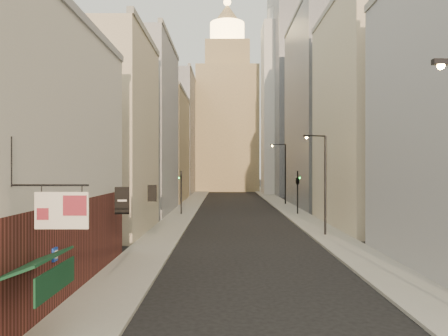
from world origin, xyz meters
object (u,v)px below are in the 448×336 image
(clock_tower, at_px, (227,115))
(traffic_light_left, at_px, (181,184))
(traffic_light_right, at_px, (298,181))
(streetlamp_mid, at_px, (323,179))
(streetlamp_far, at_px, (284,170))
(white_tower, at_px, (282,102))

(clock_tower, bearing_deg, traffic_light_left, -96.01)
(traffic_light_left, distance_m, traffic_light_right, 13.17)
(clock_tower, distance_m, traffic_light_right, 54.91)
(streetlamp_mid, bearing_deg, traffic_light_left, 106.34)
(clock_tower, height_order, streetlamp_mid, clock_tower)
(traffic_light_left, bearing_deg, clock_tower, -82.75)
(streetlamp_far, relative_size, traffic_light_left, 1.75)
(traffic_light_right, bearing_deg, streetlamp_far, -113.86)
(streetlamp_far, bearing_deg, traffic_light_right, -71.19)
(white_tower, relative_size, traffic_light_right, 8.30)
(clock_tower, height_order, streetlamp_far, clock_tower)
(clock_tower, relative_size, traffic_light_left, 8.98)
(streetlamp_mid, relative_size, traffic_light_right, 1.58)
(traffic_light_left, bearing_deg, streetlamp_far, -121.95)
(white_tower, xyz_separation_m, streetlamp_mid, (-3.95, -53.85, -14.08))
(streetlamp_mid, height_order, streetlamp_far, streetlamp_far)
(streetlamp_mid, xyz_separation_m, traffic_light_left, (-12.60, 15.05, -1.00))
(traffic_light_left, bearing_deg, traffic_light_right, -165.95)
(white_tower, distance_m, streetlamp_far, 29.08)
(clock_tower, bearing_deg, streetlamp_far, -78.77)
(clock_tower, xyz_separation_m, white_tower, (11.00, -14.00, 0.97))
(traffic_light_right, bearing_deg, traffic_light_left, -22.05)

